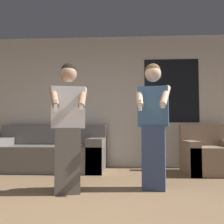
% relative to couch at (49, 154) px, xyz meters
% --- Properties ---
extents(ground_plane, '(14.00, 14.00, 0.00)m').
position_rel_couch_xyz_m(ground_plane, '(1.07, -2.68, -0.30)').
color(ground_plane, '#846647').
extents(wall_back, '(6.82, 0.07, 2.70)m').
position_rel_couch_xyz_m(wall_back, '(1.09, 0.52, 1.06)').
color(wall_back, silver).
rests_on(wall_back, ground_plane).
extents(couch, '(2.09, 0.98, 0.83)m').
position_rel_couch_xyz_m(couch, '(0.00, 0.00, 0.00)').
color(couch, slate).
rests_on(couch, ground_plane).
extents(armchair, '(0.88, 0.90, 0.85)m').
position_rel_couch_xyz_m(armchair, '(2.90, -0.19, -0.00)').
color(armchair, '#937A60').
rests_on(armchair, ground_plane).
extents(person_left, '(0.48, 0.53, 1.58)m').
position_rel_couch_xyz_m(person_left, '(0.75, -1.73, 0.50)').
color(person_left, '#56514C').
rests_on(person_left, ground_plane).
extents(person_right, '(0.45, 0.52, 1.62)m').
position_rel_couch_xyz_m(person_right, '(1.81, -1.48, 0.53)').
color(person_right, '#384770').
rests_on(person_right, ground_plane).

